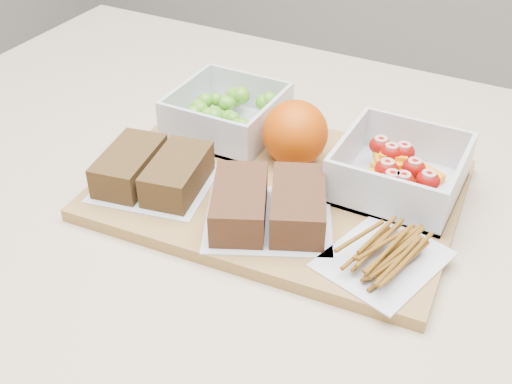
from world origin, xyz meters
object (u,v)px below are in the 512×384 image
cutting_board (279,189)px  pretzel_bag (384,250)px  sandwich_bag_left (154,171)px  fruit_container (399,172)px  grape_container (228,114)px  sandwich_bag_center (269,205)px  orange (295,133)px

cutting_board → pretzel_bag: bearing=-28.6°
sandwich_bag_left → fruit_container: bearing=26.0°
cutting_board → pretzel_bag: 0.17m
cutting_board → sandwich_bag_left: bearing=-155.9°
grape_container → pretzel_bag: size_ratio=0.90×
fruit_container → sandwich_bag_left: fruit_container is taller
sandwich_bag_left → sandwich_bag_center: 0.15m
cutting_board → sandwich_bag_center: (0.02, -0.07, 0.03)m
orange → pretzel_bag: bearing=-38.4°
orange → pretzel_bag: 0.21m
grape_container → orange: bearing=-14.5°
grape_container → sandwich_bag_center: bearing=-47.8°
sandwich_bag_center → sandwich_bag_left: bearing=-179.3°
orange → sandwich_bag_left: bearing=-135.5°
sandwich_bag_center → pretzel_bag: (0.14, -0.00, -0.01)m
sandwich_bag_center → pretzel_bag: bearing=-1.9°
cutting_board → pretzel_bag: (0.16, -0.07, 0.02)m
grape_container → sandwich_bag_center: (0.14, -0.15, -0.00)m
grape_container → pretzel_bag: (0.27, -0.16, -0.01)m
grape_container → sandwich_bag_left: grape_container is taller
orange → sandwich_bag_center: (0.03, -0.12, -0.02)m
fruit_container → sandwich_bag_left: (-0.26, -0.13, -0.00)m
orange → sandwich_bag_left: 0.18m
cutting_board → sandwich_bag_center: bearing=-77.4°
fruit_container → pretzel_bag: size_ratio=0.94×
cutting_board → sandwich_bag_center: sandwich_bag_center is taller
grape_container → sandwich_bag_center: grape_container is taller
sandwich_bag_left → pretzel_bag: sandwich_bag_left is taller
fruit_container → sandwich_bag_center: 0.17m
grape_container → fruit_container: 0.25m
sandwich_bag_left → pretzel_bag: (0.29, -0.00, -0.01)m
grape_container → sandwich_bag_center: size_ratio=0.75×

